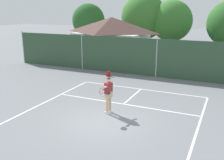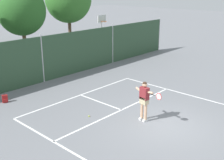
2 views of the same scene
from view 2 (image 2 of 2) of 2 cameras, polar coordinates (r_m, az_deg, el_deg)
ground_plane at (r=12.88m, az=10.39°, el=-8.93°), size 120.00×120.00×0.00m
court_markings at (r=13.19m, az=8.00°, el=-8.11°), size 8.30×11.10×0.01m
chainlink_fence at (r=18.40m, az=-13.69°, el=3.98°), size 26.09×0.09×3.05m
basketball_hoop at (r=24.33m, az=-2.10°, el=9.92°), size 0.90×0.67×3.55m
tennis_player at (r=12.76m, az=6.48°, el=-3.52°), size 0.31×1.44×1.85m
tennis_ball at (r=13.51m, az=-4.59°, el=-7.18°), size 0.07×0.07×0.07m
backpack_red at (r=16.03m, az=-20.54°, el=-3.53°), size 0.33×0.31×0.46m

